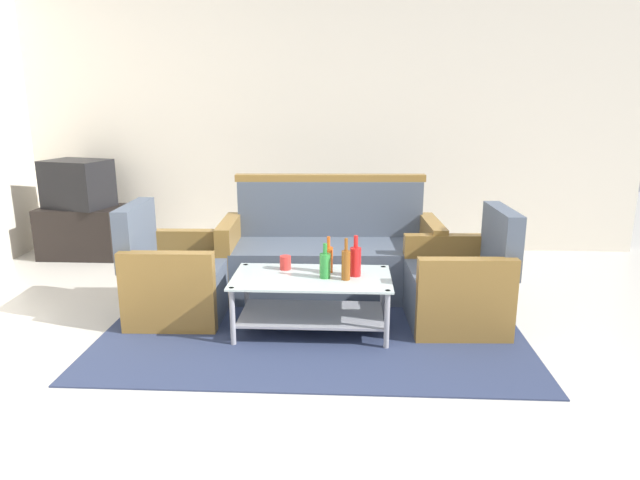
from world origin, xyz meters
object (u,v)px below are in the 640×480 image
at_px(armchair_right, 460,286).
at_px(bottle_green, 325,265).
at_px(couch, 330,256).
at_px(bottle_orange, 328,259).
at_px(tv_stand, 83,232).
at_px(coffee_table, 312,295).
at_px(armchair_left, 175,279).
at_px(bottle_red, 355,261).
at_px(cup, 285,263).
at_px(bottle_brown, 346,264).
at_px(television, 78,184).

xyz_separation_m(armchair_right, bottle_green, (-0.97, -0.23, 0.22)).
height_order(couch, bottle_orange, couch).
bearing_deg(tv_stand, coffee_table, -36.18).
bearing_deg(couch, bottle_orange, 88.24).
bearing_deg(armchair_left, bottle_red, 79.04).
relative_size(armchair_right, cup, 8.50).
bearing_deg(bottle_green, bottle_brown, -12.71).
distance_m(armchair_left, tv_stand, 2.14).
relative_size(coffee_table, bottle_orange, 4.24).
bearing_deg(television, bottle_red, 162.77).
xyz_separation_m(tv_stand, television, (0.00, 0.00, 0.50)).
height_order(tv_stand, television, television).
bearing_deg(television, cup, 159.41).
bearing_deg(armchair_right, armchair_left, 86.22).
bearing_deg(bottle_brown, bottle_red, 53.09).
bearing_deg(tv_stand, bottle_brown, -34.51).
bearing_deg(couch, cup, 64.17).
xyz_separation_m(couch, armchair_left, (-1.15, -0.60, -0.03)).
height_order(armchair_right, television, television).
height_order(armchair_left, bottle_green, armchair_left).
bearing_deg(bottle_brown, television, 145.45).
relative_size(couch, tv_stand, 2.29).
distance_m(couch, armchair_left, 1.30).
bearing_deg(armchair_right, couch, 53.44).
distance_m(couch, bottle_orange, 0.77).
xyz_separation_m(coffee_table, bottle_brown, (0.24, -0.05, 0.25)).
bearing_deg(television, bottle_green, 159.91).
height_order(armchair_left, tv_stand, armchair_left).
relative_size(bottle_red, television, 0.41).
distance_m(bottle_orange, television, 3.14).
bearing_deg(couch, television, -23.10).
relative_size(bottle_orange, cup, 2.60).
height_order(bottle_brown, cup, bottle_brown).
height_order(couch, armchair_right, couch).
distance_m(armchair_right, bottle_orange, 0.98).
distance_m(bottle_orange, tv_stand, 3.14).
relative_size(couch, bottle_brown, 6.29).
xyz_separation_m(bottle_green, bottle_red, (0.21, 0.06, 0.02)).
relative_size(bottle_brown, tv_stand, 0.36).
bearing_deg(bottle_orange, coffee_table, -134.97).
xyz_separation_m(couch, television, (-2.60, 0.97, 0.44)).
height_order(coffee_table, television, television).
distance_m(couch, cup, 0.78).
bearing_deg(bottle_red, cup, 166.11).
distance_m(armchair_left, cup, 0.87).
distance_m(bottle_brown, bottle_green, 0.15).
xyz_separation_m(armchair_left, cup, (0.85, -0.10, 0.17)).
bearing_deg(armchair_right, bottle_brown, 105.16).
height_order(bottle_red, cup, bottle_red).
distance_m(armchair_right, television, 3.94).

